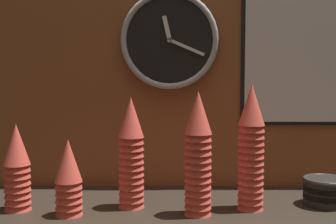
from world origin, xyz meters
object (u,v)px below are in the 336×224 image
object	(u,v)px
cup_stack_center_right	(251,147)
wall_clock	(170,40)
cup_stack_center	(198,153)
menu_board	(298,41)
cup_stack_center_left	(131,152)
cup_stack_far_left	(17,167)
bowl_stack_right	(326,190)
cup_stack_left	(69,177)

from	to	relation	value
cup_stack_center_right	wall_clock	xyz separation A→B (cm)	(-23.15, 23.38, 31.99)
cup_stack_center	menu_board	size ratio (longest dim) A/B	0.60
cup_stack_center_left	cup_stack_far_left	bearing A→B (deg)	-174.38
cup_stack_center_right	wall_clock	bearing A→B (deg)	134.72
bowl_stack_right	cup_stack_left	bearing A→B (deg)	-172.11
cup_stack_center_left	wall_clock	xyz separation A→B (cm)	(10.82, 22.05, 33.84)
cup_stack_center	cup_stack_left	xyz separation A→B (cm)	(-34.99, -0.92, -6.46)
menu_board	cup_stack_left	bearing A→B (deg)	-156.48
cup_stack_left	cup_stack_center_left	bearing A→B (deg)	24.46
cup_stack_left	menu_board	world-z (taller)	menu_board
cup_stack_left	menu_board	size ratio (longest dim) A/B	0.37
wall_clock	menu_board	world-z (taller)	menu_board
cup_stack_center_right	wall_clock	size ratio (longest dim) A/B	1.09
cup_stack_center_left	bowl_stack_right	world-z (taller)	cup_stack_center_left
cup_stack_far_left	menu_board	bearing A→B (deg)	17.01
menu_board	cup_stack_center_left	bearing A→B (deg)	-156.76
cup_stack_center_left	cup_stack_center_right	distance (cm)	34.04
bowl_stack_right	wall_clock	size ratio (longest dim) A/B	0.40
cup_stack_center_right	menu_board	world-z (taller)	menu_board
cup_stack_center_right	cup_stack_center	world-z (taller)	cup_stack_center_right
cup_stack_center	wall_clock	xyz separation A→B (cm)	(-7.93, 28.51, 32.92)
bowl_stack_right	menu_board	world-z (taller)	menu_board
cup_stack_far_left	menu_board	size ratio (longest dim) A/B	0.44
menu_board	cup_stack_far_left	bearing A→B (deg)	-162.99
cup_stack_center	cup_stack_left	world-z (taller)	cup_stack_center
cup_stack_left	menu_board	bearing A→B (deg)	23.52
cup_stack_center_left	cup_stack_center_right	size ratio (longest dim) A/B	0.90
cup_stack_left	cup_stack_far_left	distance (cm)	16.21
cup_stack_center_left	cup_stack_center	size ratio (longest dim) A/B	0.95
cup_stack_far_left	menu_board	distance (cm)	96.56
cup_stack_center_right	menu_board	xyz separation A→B (cm)	(19.45, 24.27, 31.74)
cup_stack_center	cup_stack_center_right	bearing A→B (deg)	18.63
cup_stack_center_right	menu_board	size ratio (longest dim) A/B	0.63
wall_clock	menu_board	distance (cm)	42.61
cup_stack_center_left	cup_stack_left	distance (cm)	18.68
cup_stack_center	bowl_stack_right	xyz separation A→B (cm)	(38.06, 9.20, -12.50)
cup_stack_center	bowl_stack_right	world-z (taller)	cup_stack_center
cup_stack_far_left	cup_stack_left	bearing A→B (deg)	-15.35
cup_stack_left	bowl_stack_right	distance (cm)	73.99
cup_stack_center	cup_stack_far_left	bearing A→B (deg)	176.22
cup_stack_center_left	cup_stack_far_left	distance (cm)	32.13
wall_clock	bowl_stack_right	bearing A→B (deg)	-22.78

